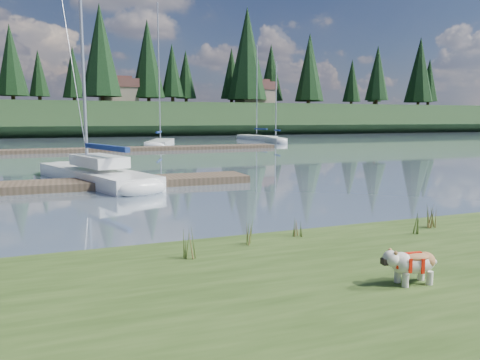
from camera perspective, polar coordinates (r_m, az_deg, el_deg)
name	(u,v)px	position (r m, az deg, el deg)	size (l,w,h in m)	color
ground	(105,151)	(40.48, -16.10, 3.37)	(200.00, 200.00, 0.00)	slate
bank	(387,337)	(6.06, 17.53, -17.76)	(60.00, 9.00, 0.35)	#374F1D
ridge	(81,120)	(83.31, -18.81, 6.98)	(200.00, 20.00, 5.00)	#1C3219
bulldog	(413,262)	(7.28, 20.30, -9.35)	(0.87, 0.42, 0.52)	silver
sailboat_main	(88,171)	(21.73, -18.03, 1.06)	(4.92, 9.94, 14.04)	white
dock_near	(48,186)	(19.42, -22.36, -0.67)	(16.00, 2.00, 0.30)	#4C3D2C
dock_far	(130,149)	(40.69, -13.29, 3.70)	(26.00, 2.20, 0.30)	#4C3D2C
sailboat_bg_3	(162,142)	(48.45, -9.55, 4.58)	(4.87, 9.73, 13.96)	white
sailboat_bg_4	(274,139)	(54.08, 4.22, 4.97)	(2.23, 6.20, 9.19)	white
sailboat_bg_5	(254,137)	(60.61, 1.67, 5.25)	(2.83, 8.45, 11.83)	white
weed_0	(250,231)	(8.92, 1.26, -6.19)	(0.17, 0.14, 0.63)	#475B23
weed_1	(297,228)	(9.57, 6.92, -5.85)	(0.17, 0.14, 0.41)	#475B23
weed_2	(431,217)	(11.06, 22.24, -4.22)	(0.17, 0.14, 0.56)	#475B23
weed_3	(187,245)	(8.09, -6.45, -7.87)	(0.17, 0.14, 0.56)	#475B23
weed_4	(415,223)	(10.41, 20.60, -4.97)	(0.17, 0.14, 0.51)	#475B23
weed_5	(432,217)	(11.08, 22.34, -4.22)	(0.17, 0.14, 0.55)	#475B23
mud_lip	(248,249)	(9.69, 0.93, -8.39)	(60.00, 0.50, 0.14)	#33281C
conifer_3	(11,60)	(82.99, -26.15, 13.01)	(4.84, 4.84, 12.25)	#382619
conifer_4	(101,50)	(77.21, -16.63, 14.94)	(6.16, 6.16, 15.10)	#382619
conifer_5	(172,70)	(82.74, -8.27, 13.07)	(3.96, 3.96, 10.35)	#382619
conifer_6	(247,54)	(85.09, 0.88, 15.14)	(7.04, 7.04, 17.00)	#382619
conifer_7	(309,69)	(93.59, 8.36, 13.26)	(5.28, 5.28, 13.20)	#382619
conifer_8	(377,73)	(97.29, 16.39, 12.41)	(4.62, 4.62, 11.77)	#382619
conifer_9	(420,70)	(107.95, 21.05, 12.43)	(5.94, 5.94, 14.62)	#382619
house_1	(118,91)	(81.92, -14.63, 10.50)	(6.30, 5.30, 4.65)	gray
house_2	(255,93)	(86.15, 1.87, 10.58)	(6.30, 5.30, 4.65)	gray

